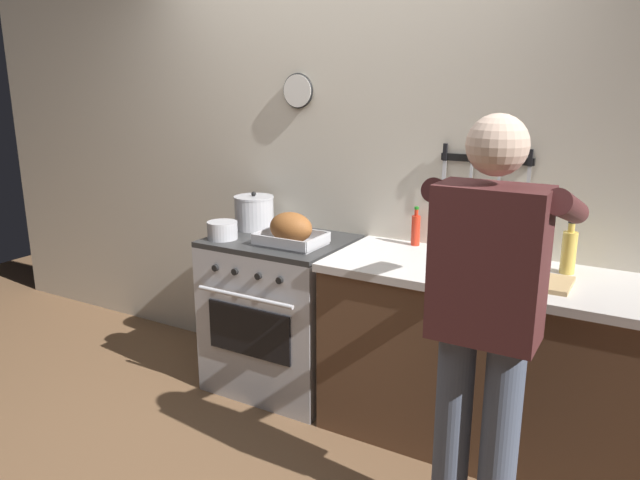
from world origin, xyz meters
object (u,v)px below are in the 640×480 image
stove (281,313)px  bottle_hot_sauce (416,229)px  bottle_cooking_oil (569,251)px  roasting_pan (291,230)px  bottle_dish_soap (479,238)px  stock_pot (254,212)px  saucepan (222,230)px  cutting_board (528,280)px  person_cook (486,312)px

stove → bottle_hot_sauce: size_ratio=4.24×
bottle_hot_sauce → bottle_cooking_oil: bottle_cooking_oil is taller
roasting_pan → bottle_hot_sauce: (0.58, 0.33, 0.01)m
bottle_dish_soap → bottle_cooking_oil: 0.44m
stock_pot → bottle_hot_sauce: 0.98m
saucepan → bottle_cooking_oil: 1.80m
stove → saucepan: bearing=-148.8°
stock_pot → bottle_dish_soap: (1.33, 0.09, -0.00)m
saucepan → bottle_hot_sauce: 1.07m
cutting_board → bottle_cooking_oil: bearing=60.0°
bottle_cooking_oil → saucepan: bearing=-170.1°
roasting_pan → bottle_cooking_oil: size_ratio=1.39×
bottle_hot_sauce → bottle_cooking_oil: size_ratio=0.84×
bottle_hot_sauce → roasting_pan: bearing=-150.4°
stove → saucepan: saucepan is taller
person_cook → stove: bearing=55.1°
stock_pot → bottle_cooking_oil: size_ratio=0.94×
roasting_pan → bottle_dish_soap: bearing=17.4°
person_cook → cutting_board: size_ratio=4.61×
cutting_board → person_cook: bearing=-93.0°
bottle_dish_soap → roasting_pan: bearing=-162.6°
bottle_hot_sauce → stove: bearing=-160.7°
person_cook → bottle_hot_sauce: person_cook is taller
stock_pot → saucepan: 0.29m
stove → bottle_cooking_oil: (1.50, 0.14, 0.56)m
saucepan → bottle_cooking_oil: bearing=9.9°
stove → bottle_hot_sauce: bearing=19.3°
person_cook → roasting_pan: person_cook is taller
stove → stock_pot: size_ratio=3.80×
saucepan → person_cook: bearing=-17.0°
cutting_board → bottle_hot_sauce: bearing=153.6°
saucepan → cutting_board: 1.65m
saucepan → stove: bearing=31.2°
saucepan → bottle_cooking_oil: bottle_cooking_oil is taller
roasting_pan → bottle_cooking_oil: 1.39m
person_cook → cutting_board: 0.58m
bottle_hot_sauce → saucepan: bearing=-157.2°
cutting_board → bottle_dish_soap: size_ratio=1.56×
roasting_pan → saucepan: roasting_pan is taller
bottle_cooking_oil → person_cook: bearing=-101.1°
cutting_board → bottle_dish_soap: bearing=136.8°
person_cook → cutting_board: bearing=-11.7°
stock_pot → bottle_hot_sauce: (0.98, 0.13, -0.01)m
roasting_pan → bottle_dish_soap: bottle_dish_soap is taller
stove → person_cook: person_cook is taller
bottle_hot_sauce → bottle_cooking_oil: (0.79, -0.11, 0.02)m
stove → person_cook: bearing=-26.2°
roasting_pan → stock_pot: bearing=152.6°
stock_pot → roasting_pan: bearing=-27.4°
stove → cutting_board: size_ratio=2.50×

